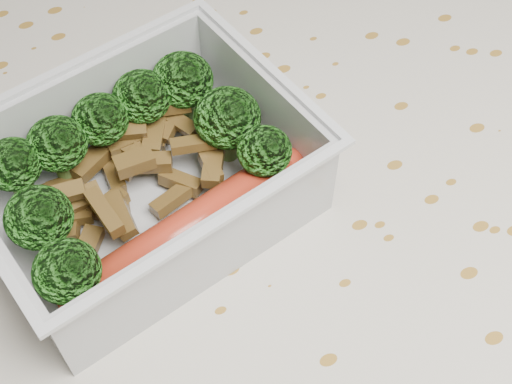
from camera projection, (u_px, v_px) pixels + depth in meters
name	position (u px, v px, depth m)	size (l,w,h in m)	color
dining_table	(259.00, 284.00, 0.46)	(1.40, 0.90, 0.75)	brown
tablecloth	(260.00, 243.00, 0.42)	(1.46, 0.96, 0.19)	beige
lunch_container	(144.00, 185.00, 0.37)	(0.19, 0.16, 0.06)	silver
broccoli_florets	(129.00, 147.00, 0.36)	(0.15, 0.12, 0.05)	#608C3F
meat_pile	(128.00, 172.00, 0.38)	(0.11, 0.07, 0.03)	brown
sausage	(189.00, 229.00, 0.35)	(0.14, 0.05, 0.02)	red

